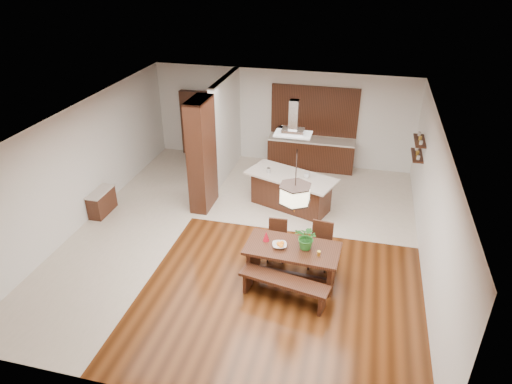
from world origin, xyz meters
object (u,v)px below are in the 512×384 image
(dining_chair_right, at_px, (320,246))
(island_cup, at_px, (307,176))
(hallway_console, at_px, (102,202))
(foliage_plant, at_px, (307,238))
(range_hood, at_px, (294,118))
(dining_table, at_px, (292,256))
(kitchen_island, at_px, (291,191))
(fruit_bowl, at_px, (279,245))
(dining_bench, at_px, (284,290))
(dining_chair_left, at_px, (277,241))
(pendant_lantern, at_px, (296,182))
(microwave, at_px, (286,132))

(dining_chair_right, relative_size, island_cup, 7.45)
(hallway_console, xyz_separation_m, foliage_plant, (5.44, -1.41, 0.72))
(range_hood, height_order, island_cup, range_hood)
(dining_table, height_order, range_hood, range_hood)
(hallway_console, bearing_deg, kitchen_island, 17.45)
(range_hood, bearing_deg, foliage_plant, -74.20)
(fruit_bowl, bearing_deg, dining_table, 10.96)
(dining_table, distance_m, dining_bench, 0.75)
(fruit_bowl, distance_m, range_hood, 3.39)
(dining_chair_right, bearing_deg, kitchen_island, 119.51)
(foliage_plant, relative_size, fruit_bowl, 1.78)
(dining_chair_left, bearing_deg, kitchen_island, 88.88)
(kitchen_island, bearing_deg, island_cup, 10.15)
(kitchen_island, bearing_deg, hallway_console, -143.11)
(foliage_plant, relative_size, kitchen_island, 0.21)
(island_cup, bearing_deg, pendant_lantern, -87.15)
(dining_bench, bearing_deg, dining_chair_left, 107.74)
(pendant_lantern, xyz_separation_m, island_cup, (-0.14, 2.83, -1.25))
(dining_bench, bearing_deg, dining_chair_right, 66.63)
(range_hood, bearing_deg, island_cup, -9.84)
(dining_bench, bearing_deg, dining_table, 87.18)
(hallway_console, height_order, kitchen_island, kitchen_island)
(hallway_console, xyz_separation_m, pendant_lantern, (5.17, -1.44, 1.93))
(pendant_lantern, bearing_deg, hallway_console, 164.46)
(foliage_plant, xyz_separation_m, fruit_bowl, (-0.53, -0.08, -0.22))
(dining_bench, bearing_deg, fruit_bowl, 109.67)
(hallway_console, height_order, microwave, microwave)
(microwave, bearing_deg, dining_chair_right, -60.02)
(fruit_bowl, bearing_deg, dining_bench, -70.33)
(range_hood, xyz_separation_m, island_cup, (0.40, -0.07, -1.47))
(hallway_console, relative_size, foliage_plant, 1.71)
(fruit_bowl, height_order, range_hood, range_hood)
(dining_table, distance_m, range_hood, 3.50)
(microwave, bearing_deg, dining_table, -66.73)
(kitchen_island, distance_m, microwave, 2.68)
(hallway_console, distance_m, dining_table, 5.37)
(kitchen_island, height_order, range_hood, range_hood)
(pendant_lantern, relative_size, microwave, 2.58)
(dining_table, bearing_deg, fruit_bowl, -169.04)
(dining_table, xyz_separation_m, foliage_plant, (0.28, 0.03, 0.46))
(island_cup, relative_size, microwave, 0.27)
(dining_chair_left, bearing_deg, range_hood, 88.87)
(dining_chair_left, bearing_deg, dining_bench, -75.78)
(hallway_console, relative_size, dining_chair_left, 0.96)
(fruit_bowl, distance_m, microwave, 5.55)
(dining_table, height_order, foliage_plant, foliage_plant)
(dining_chair_left, height_order, foliage_plant, foliage_plant)
(dining_table, xyz_separation_m, dining_bench, (-0.03, -0.68, -0.33))
(dining_table, distance_m, kitchen_island, 2.94)
(microwave, bearing_deg, range_hood, -64.93)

